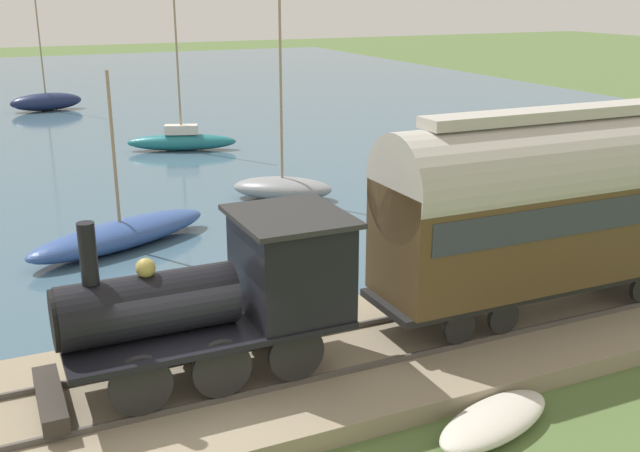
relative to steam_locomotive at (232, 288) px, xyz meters
name	(u,v)px	position (x,y,z in m)	size (l,w,h in m)	color
ground_plane	(199,427)	(-0.92, 1.00, -2.24)	(200.00, 200.00, 0.00)	#516B38
harbor_water	(24,104)	(42.85, 1.00, -2.24)	(80.00, 80.00, 0.01)	#426075
rail_embankment	(186,394)	(0.00, 1.00, -2.04)	(5.10, 56.00, 0.51)	gray
steam_locomotive	(232,288)	(0.00, 0.00, 0.00)	(2.38, 5.91, 3.35)	black
passenger_coach	(559,199)	(0.00, -7.83, 0.84)	(2.29, 9.10, 4.65)	black
sailboat_blue	(121,234)	(9.73, 0.44, -1.79)	(3.93, 6.31, 5.41)	#335199
sailboat_gray	(282,187)	(12.86, -6.17, -1.75)	(3.49, 4.07, 8.71)	gray
sailboat_teal	(182,140)	(23.23, -5.00, -1.71)	(2.82, 5.36, 8.52)	#1E707A
sailboat_navy	(46,101)	(39.34, -0.19, -1.62)	(2.18, 4.68, 9.55)	#192347
rowboat_off_pier	(399,239)	(6.23, -7.38, -1.98)	(1.59, 2.51, 0.51)	silver
beached_dinghy	(494,420)	(-3.26, -3.81, -2.02)	(1.88, 3.00, 0.44)	beige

